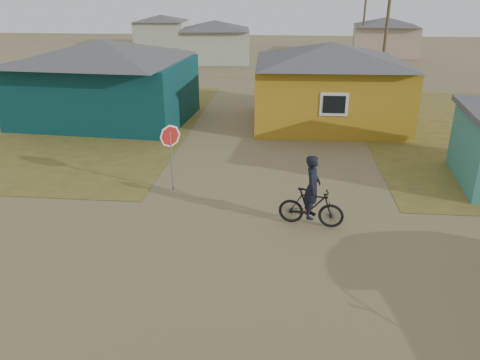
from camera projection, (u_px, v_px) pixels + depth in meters
ground at (261, 283)px, 10.70m from camera, size 120.00×120.00×0.00m
grass_nw at (2, 120)px, 23.91m from camera, size 20.00×18.00×0.00m
house_teal at (105, 79)px, 23.09m from camera, size 8.93×7.08×4.00m
house_yellow at (329, 83)px, 22.59m from camera, size 7.72×6.76×3.90m
house_pale_west at (215, 41)px, 41.80m from camera, size 7.04×6.15×3.60m
house_beige_east at (385, 36)px, 45.90m from camera, size 6.95×6.05×3.60m
house_pale_north at (161, 30)px, 53.60m from camera, size 6.28×5.81×3.40m
utility_pole_near at (387, 25)px, 28.78m from camera, size 1.40×0.20×8.00m
utility_pole_far at (365, 12)px, 43.41m from camera, size 1.40×0.20×8.00m
stop_sign at (171, 142)px, 14.98m from camera, size 0.70×0.30×2.26m
cyclist at (312, 201)px, 13.06m from camera, size 1.91×0.84×2.09m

